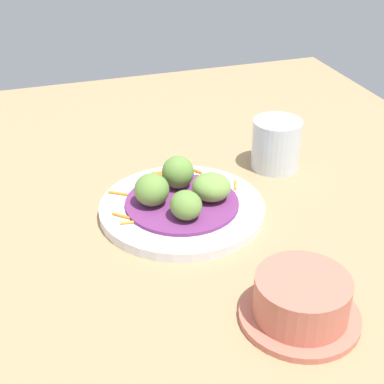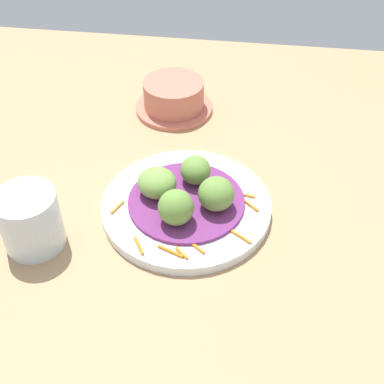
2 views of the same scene
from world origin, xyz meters
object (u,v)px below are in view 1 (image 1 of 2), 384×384
object	(u,v)px
main_plate	(182,209)
guac_scoop_right	(152,190)
terracotta_bowl	(301,301)
guac_scoop_center	(178,172)
guac_scoop_back	(186,205)
water_glass	(276,144)
guac_scoop_left	(211,187)

from	to	relation	value
main_plate	guac_scoop_right	world-z (taller)	guac_scoop_right
main_plate	terracotta_bowl	xyz separation A→B (cm)	(-24.40, -5.80, 1.81)
main_plate	guac_scoop_center	world-z (taller)	guac_scoop_center
guac_scoop_center	terracotta_bowl	bearing A→B (deg)	-169.86
guac_scoop_back	terracotta_bowl	xyz separation A→B (cm)	(-20.30, -6.50, -1.36)
guac_scoop_right	water_glass	xyz separation A→B (cm)	(7.91, -22.49, -0.18)
main_plate	guac_scoop_left	distance (cm)	5.23
main_plate	water_glass	world-z (taller)	water_glass
water_glass	terracotta_bowl	bearing A→B (deg)	159.12
guac_scoop_left	water_glass	distance (cm)	17.06
guac_scoop_back	water_glass	bearing A→B (deg)	-56.35
guac_scoop_center	terracotta_bowl	distance (cm)	29.00
guac_scoop_back	water_glass	xyz separation A→B (cm)	(12.71, -19.09, 0.13)
terracotta_bowl	guac_scoop_left	bearing A→B (deg)	4.11
terracotta_bowl	water_glass	bearing A→B (deg)	-20.88
guac_scoop_right	guac_scoop_back	world-z (taller)	guac_scoop_right
terracotta_bowl	water_glass	world-z (taller)	water_glass
guac_scoop_back	guac_scoop_center	bearing A→B (deg)	-9.73
water_glass	guac_scoop_back	bearing A→B (deg)	123.65
guac_scoop_left	guac_scoop_right	world-z (taller)	guac_scoop_right
guac_scoop_center	water_glass	bearing A→B (deg)	-75.67
terracotta_bowl	water_glass	xyz separation A→B (cm)	(33.01, -12.59, 1.49)
guac_scoop_right	water_glass	distance (cm)	23.84
guac_scoop_left	guac_scoop_right	size ratio (longest dim) A/B	1.11
terracotta_bowl	guac_scoop_right	bearing A→B (deg)	21.52
guac_scoop_left	terracotta_bowl	distance (cm)	23.80
guac_scoop_center	guac_scoop_right	xyz separation A→B (cm)	(-3.39, 4.80, -0.14)
guac_scoop_right	terracotta_bowl	world-z (taller)	guac_scoop_right
guac_scoop_center	guac_scoop_back	xyz separation A→B (cm)	(-8.19, 1.40, -0.44)
guac_scoop_right	water_glass	bearing A→B (deg)	-70.62
guac_scoop_right	guac_scoop_back	size ratio (longest dim) A/B	1.07
main_plate	guac_scoop_back	xyz separation A→B (cm)	(-4.10, 0.70, 3.17)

